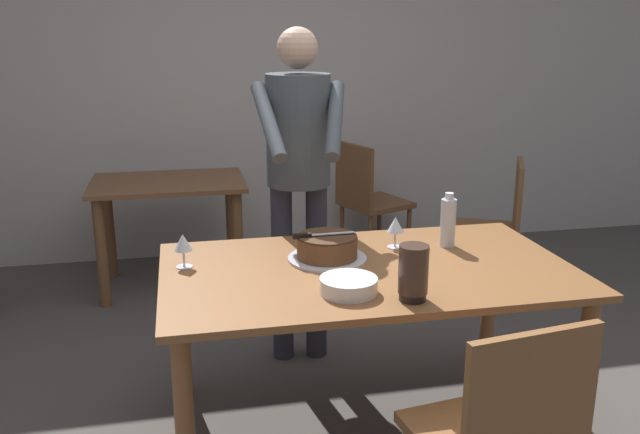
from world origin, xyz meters
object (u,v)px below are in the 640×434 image
at_px(wine_glass_near, 183,244).
at_px(hurricane_lamp, 413,272).
at_px(background_table, 169,204).
at_px(person_cutting_cake, 299,160).
at_px(main_dining_table, 367,289).
at_px(cake_on_platter, 327,248).
at_px(background_chair_0, 495,223).
at_px(cake_knife, 311,235).
at_px(wine_glass_far, 395,226).
at_px(background_chair_2, 368,197).
at_px(plate_stack, 349,285).
at_px(water_bottle, 448,222).

bearing_deg(wine_glass_near, hurricane_lamp, -33.08).
bearing_deg(background_table, wine_glass_near, -87.31).
bearing_deg(hurricane_lamp, person_cutting_cake, 101.90).
distance_m(main_dining_table, cake_on_platter, 0.24).
bearing_deg(background_chair_0, cake_knife, -140.65).
height_order(wine_glass_far, background_chair_2, background_chair_2).
distance_m(plate_stack, hurricane_lamp, 0.25).
relative_size(main_dining_table, wine_glass_near, 11.85).
distance_m(main_dining_table, hurricane_lamp, 0.43).
bearing_deg(main_dining_table, wine_glass_far, 49.51).
relative_size(main_dining_table, background_chair_2, 1.90).
height_order(wine_glass_far, person_cutting_cake, person_cutting_cake).
xyz_separation_m(wine_glass_far, background_table, (-1.02, 1.68, -0.28)).
distance_m(person_cutting_cake, background_chair_0, 1.64).
distance_m(wine_glass_near, background_chair_0, 2.34).
height_order(plate_stack, background_chair_2, background_chair_2).
distance_m(main_dining_table, person_cutting_cake, 0.84).
height_order(wine_glass_near, person_cutting_cake, person_cutting_cake).
bearing_deg(cake_knife, water_bottle, 6.60).
bearing_deg(background_chair_0, plate_stack, -131.38).
bearing_deg(background_chair_0, water_bottle, -125.83).
distance_m(wine_glass_far, background_table, 1.98).
xyz_separation_m(main_dining_table, cake_on_platter, (-0.15, 0.12, 0.15)).
xyz_separation_m(plate_stack, background_chair_0, (1.39, 1.58, -0.29)).
height_order(plate_stack, person_cutting_cake, person_cutting_cake).
bearing_deg(water_bottle, cake_on_platter, -172.79).
bearing_deg(cake_on_platter, background_table, 111.10).
bearing_deg(cake_knife, cake_on_platter, 1.62).
relative_size(water_bottle, background_table, 0.25).
bearing_deg(cake_on_platter, cake_knife, -178.38).
relative_size(person_cutting_cake, background_chair_2, 1.91).
xyz_separation_m(water_bottle, hurricane_lamp, (-0.37, -0.57, -0.01)).
bearing_deg(plate_stack, background_table, 107.54).
distance_m(person_cutting_cake, background_chair_2, 1.75).
height_order(wine_glass_far, water_bottle, water_bottle).
distance_m(cake_knife, person_cutting_cake, 0.62).
bearing_deg(water_bottle, background_chair_0, 54.17).
xyz_separation_m(cake_on_platter, water_bottle, (0.58, 0.07, 0.06)).
bearing_deg(background_chair_2, main_dining_table, -105.96).
bearing_deg(wine_glass_far, hurricane_lamp, -102.06).
height_order(wine_glass_near, hurricane_lamp, hurricane_lamp).
height_order(plate_stack, background_chair_0, background_chair_0).
relative_size(main_dining_table, cake_on_platter, 5.02).
bearing_deg(cake_on_platter, wine_glass_near, 176.85).
distance_m(wine_glass_near, person_cutting_cake, 0.83).
xyz_separation_m(cake_knife, water_bottle, (0.65, 0.08, -0.00)).
distance_m(main_dining_table, wine_glass_far, 0.36).
xyz_separation_m(plate_stack, wine_glass_far, (0.34, 0.48, 0.07)).
xyz_separation_m(main_dining_table, cake_knife, (-0.22, 0.12, 0.21)).
distance_m(cake_on_platter, background_table, 1.92).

